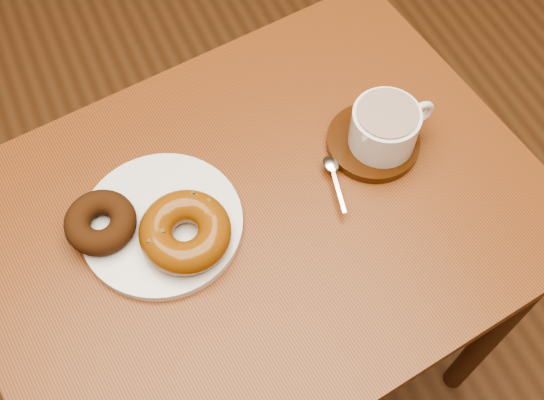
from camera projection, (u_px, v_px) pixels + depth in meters
name	position (u px, v px, depth m)	size (l,w,h in m)	color
cafe_table	(260.00, 249.00, 1.02)	(0.83, 0.66, 0.72)	brown
donut_plate	(162.00, 224.00, 0.91)	(0.22, 0.22, 0.01)	white
donut_cinnamon	(100.00, 222.00, 0.88)	(0.09, 0.09, 0.03)	#371B0B
donut_caramel	(185.00, 232.00, 0.87)	(0.12, 0.12, 0.04)	brown
saucer	(373.00, 142.00, 0.97)	(0.13, 0.13, 0.01)	#351807
coffee_cup	(386.00, 127.00, 0.94)	(0.12, 0.09, 0.07)	white
teaspoon	(332.00, 169.00, 0.94)	(0.03, 0.09, 0.01)	silver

